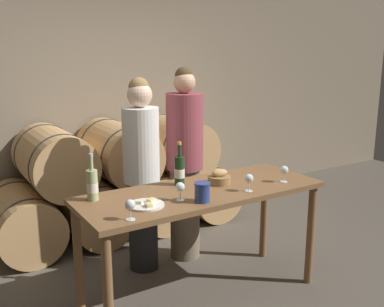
{
  "coord_description": "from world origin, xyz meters",
  "views": [
    {
      "loc": [
        -1.75,
        -2.67,
        1.92
      ],
      "look_at": [
        0.0,
        0.14,
        1.13
      ],
      "focal_mm": 42.0,
      "sensor_mm": 36.0,
      "label": 1
    }
  ],
  "objects": [
    {
      "name": "person_left",
      "position": [
        -0.17,
        0.68,
        0.87
      ],
      "size": [
        0.31,
        0.31,
        1.68
      ],
      "color": "#232326",
      "rests_on": "ground_plane"
    },
    {
      "name": "person_right",
      "position": [
        0.26,
        0.68,
        0.9
      ],
      "size": [
        0.33,
        0.33,
        1.76
      ],
      "color": "#756651",
      "rests_on": "ground_plane"
    },
    {
      "name": "barrel_stack",
      "position": [
        -0.0,
        1.59,
        0.54
      ],
      "size": [
        2.62,
        0.96,
        1.17
      ],
      "color": "tan",
      "rests_on": "ground_plane"
    },
    {
      "name": "tasting_table",
      "position": [
        0.0,
        0.0,
        0.77
      ],
      "size": [
        1.87,
        0.7,
        0.88
      ],
      "color": "brown",
      "rests_on": "ground_plane"
    },
    {
      "name": "stone_wall_back",
      "position": [
        0.0,
        2.19,
        1.6
      ],
      "size": [
        10.0,
        0.12,
        3.2
      ],
      "color": "gray",
      "rests_on": "ground_plane"
    },
    {
      "name": "wine_bottle_red",
      "position": [
        -0.08,
        0.2,
        1.0
      ],
      "size": [
        0.08,
        0.08,
        0.34
      ],
      "color": "#193819",
      "rests_on": "tasting_table"
    },
    {
      "name": "wine_glass_left",
      "position": [
        -0.26,
        -0.12,
        0.98
      ],
      "size": [
        0.07,
        0.07,
        0.13
      ],
      "color": "white",
      "rests_on": "tasting_table"
    },
    {
      "name": "cheese_plate",
      "position": [
        -0.51,
        -0.1,
        0.89
      ],
      "size": [
        0.25,
        0.25,
        0.04
      ],
      "color": "white",
      "rests_on": "tasting_table"
    },
    {
      "name": "bread_basket",
      "position": [
        0.2,
        0.06,
        0.93
      ],
      "size": [
        0.18,
        0.18,
        0.12
      ],
      "color": "olive",
      "rests_on": "tasting_table"
    },
    {
      "name": "blue_crock",
      "position": [
        -0.14,
        -0.23,
        0.96
      ],
      "size": [
        0.11,
        0.11,
        0.14
      ],
      "color": "navy",
      "rests_on": "tasting_table"
    },
    {
      "name": "wine_bottle_white",
      "position": [
        -0.77,
        0.21,
        0.99
      ],
      "size": [
        0.08,
        0.08,
        0.33
      ],
      "color": "#ADBC7F",
      "rests_on": "tasting_table"
    },
    {
      "name": "wine_glass_center",
      "position": [
        0.27,
        -0.21,
        0.98
      ],
      "size": [
        0.07,
        0.07,
        0.13
      ],
      "color": "white",
      "rests_on": "tasting_table"
    },
    {
      "name": "wine_glass_right",
      "position": [
        0.66,
        -0.18,
        0.98
      ],
      "size": [
        0.07,
        0.07,
        0.13
      ],
      "color": "white",
      "rests_on": "tasting_table"
    },
    {
      "name": "ground_plane",
      "position": [
        0.0,
        0.0,
        0.0
      ],
      "size": [
        10.0,
        10.0,
        0.0
      ],
      "primitive_type": "plane",
      "color": "#564F44"
    },
    {
      "name": "wine_glass_far_left",
      "position": [
        -0.7,
        -0.27,
        0.98
      ],
      "size": [
        0.07,
        0.07,
        0.13
      ],
      "color": "white",
      "rests_on": "tasting_table"
    }
  ]
}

